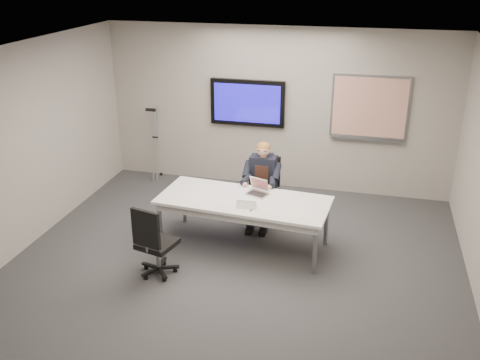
% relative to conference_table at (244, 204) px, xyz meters
% --- Properties ---
extents(floor, '(6.00, 6.00, 0.02)m').
position_rel_conference_table_xyz_m(floor, '(0.02, -0.72, -0.64)').
color(floor, '#343336').
rests_on(floor, ground).
extents(ceiling, '(6.00, 6.00, 0.02)m').
position_rel_conference_table_xyz_m(ceiling, '(0.02, -0.72, 2.16)').
color(ceiling, silver).
rests_on(ceiling, wall_back).
extents(wall_back, '(6.00, 0.02, 2.80)m').
position_rel_conference_table_xyz_m(wall_back, '(0.02, 2.28, 0.76)').
color(wall_back, '#A59F95').
rests_on(wall_back, ground).
extents(wall_front, '(6.00, 0.02, 2.80)m').
position_rel_conference_table_xyz_m(wall_front, '(0.02, -3.72, 0.76)').
color(wall_front, '#A59F95').
rests_on(wall_front, ground).
extents(wall_left, '(0.02, 6.00, 2.80)m').
position_rel_conference_table_xyz_m(wall_left, '(-2.98, -0.72, 0.76)').
color(wall_left, '#A59F95').
rests_on(wall_left, ground).
extents(conference_table, '(2.43, 1.17, 0.73)m').
position_rel_conference_table_xyz_m(conference_table, '(0.00, 0.00, 0.00)').
color(conference_table, white).
rests_on(conference_table, ground).
extents(tv_display, '(1.30, 0.09, 0.80)m').
position_rel_conference_table_xyz_m(tv_display, '(-0.48, 2.23, 0.86)').
color(tv_display, black).
rests_on(tv_display, wall_back).
extents(whiteboard, '(1.25, 0.08, 1.10)m').
position_rel_conference_table_xyz_m(whiteboard, '(1.57, 2.25, 0.89)').
color(whiteboard, gray).
rests_on(whiteboard, wall_back).
extents(office_chair_far, '(0.53, 0.53, 0.99)m').
position_rel_conference_table_xyz_m(office_chair_far, '(0.10, 0.93, -0.33)').
color(office_chair_far, black).
rests_on(office_chair_far, ground).
extents(office_chair_near, '(0.57, 0.57, 0.99)m').
position_rel_conference_table_xyz_m(office_chair_near, '(-0.91, -1.02, -0.33)').
color(office_chair_near, black).
rests_on(office_chair_near, ground).
extents(seated_person, '(0.41, 0.69, 1.29)m').
position_rel_conference_table_xyz_m(seated_person, '(0.10, 0.69, -0.12)').
color(seated_person, '#1C222F').
rests_on(seated_person, office_chair_far).
extents(crutch, '(0.39, 0.70, 1.46)m').
position_rel_conference_table_xyz_m(crutch, '(-2.15, 2.05, 0.06)').
color(crutch, '#ADB0B5').
rests_on(crutch, ground).
extents(laptop, '(0.34, 0.36, 0.21)m').
position_rel_conference_table_xyz_m(laptop, '(0.15, 0.24, 0.14)').
color(laptop, '#B4B4B6').
rests_on(laptop, conference_table).
extents(name_tent, '(0.27, 0.08, 0.11)m').
position_rel_conference_table_xyz_m(name_tent, '(0.10, -0.27, 0.14)').
color(name_tent, white).
rests_on(name_tent, conference_table).
extents(pen, '(0.03, 0.15, 0.01)m').
position_rel_conference_table_xyz_m(pen, '(0.19, -0.30, 0.09)').
color(pen, black).
rests_on(pen, conference_table).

